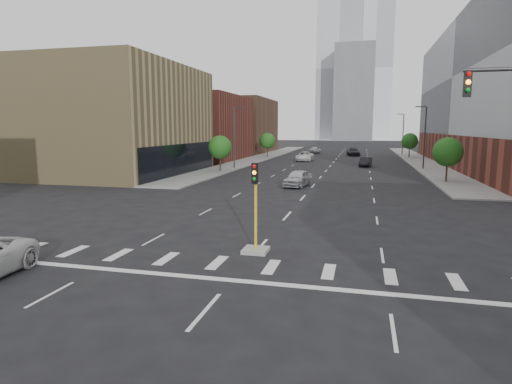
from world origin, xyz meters
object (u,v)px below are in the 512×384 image
at_px(median_traffic_signal, 256,233).
at_px(car_mid_right, 365,162).
at_px(car_near_left, 298,178).
at_px(car_deep_right, 353,152).
at_px(car_distant, 315,150).
at_px(car_far_left, 305,156).

height_order(median_traffic_signal, car_mid_right, median_traffic_signal).
bearing_deg(car_mid_right, median_traffic_signal, -90.11).
relative_size(median_traffic_signal, car_near_left, 0.88).
distance_m(car_deep_right, car_distant, 11.08).
height_order(car_far_left, car_deep_right, car_deep_right).
bearing_deg(car_mid_right, car_near_left, -99.08).
distance_m(median_traffic_signal, car_deep_right, 75.69).
xyz_separation_m(median_traffic_signal, car_far_left, (-5.34, 58.57, -0.13)).
relative_size(car_far_left, car_deep_right, 1.02).
bearing_deg(median_traffic_signal, car_distant, 94.26).
relative_size(median_traffic_signal, car_mid_right, 0.98).
bearing_deg(car_far_left, car_distant, 92.14).
distance_m(car_far_left, car_deep_right, 18.97).
relative_size(median_traffic_signal, car_distant, 0.90).
bearing_deg(car_deep_right, median_traffic_signal, -100.35).
height_order(median_traffic_signal, car_near_left, median_traffic_signal).
relative_size(car_near_left, car_mid_right, 1.12).
bearing_deg(car_near_left, car_distant, 104.48).
xyz_separation_m(median_traffic_signal, car_deep_right, (2.95, 75.63, -0.12)).
height_order(car_deep_right, car_distant, car_deep_right).
bearing_deg(car_far_left, median_traffic_signal, -84.50).
relative_size(car_deep_right, car_distant, 1.21).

